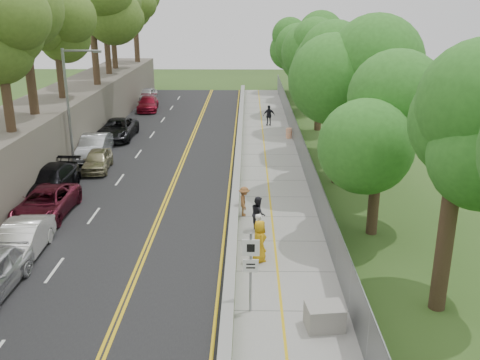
% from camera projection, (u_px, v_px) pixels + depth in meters
% --- Properties ---
extents(ground, '(140.00, 140.00, 0.00)m').
position_uv_depth(ground, '(225.00, 272.00, 22.40)').
color(ground, '#33511E').
rests_on(ground, ground).
extents(road, '(11.20, 66.00, 0.04)m').
position_uv_depth(road, '(156.00, 166.00, 36.69)').
color(road, black).
rests_on(road, ground).
extents(sidewalk, '(4.20, 66.00, 0.05)m').
position_uv_depth(sidewalk, '(271.00, 167.00, 36.58)').
color(sidewalk, gray).
rests_on(sidewalk, ground).
extents(jersey_barrier, '(0.42, 66.00, 0.60)m').
position_uv_depth(jersey_barrier, '(238.00, 163.00, 36.52)').
color(jersey_barrier, '#97E51F').
rests_on(jersey_barrier, ground).
extents(rock_embankment, '(5.00, 66.00, 4.00)m').
position_uv_depth(rock_embankment, '(35.00, 138.00, 36.18)').
color(rock_embankment, '#595147').
rests_on(rock_embankment, ground).
extents(chainlink_fence, '(0.04, 66.00, 2.00)m').
position_uv_depth(chainlink_fence, '(303.00, 153.00, 36.23)').
color(chainlink_fence, slate).
rests_on(chainlink_fence, ground).
extents(trees_embankment, '(6.40, 66.00, 13.00)m').
position_uv_depth(trees_embankment, '(27.00, 6.00, 33.47)').
color(trees_embankment, '#517426').
rests_on(trees_embankment, rock_embankment).
extents(trees_fenceside, '(7.00, 66.00, 14.00)m').
position_uv_depth(trees_fenceside, '(343.00, 63.00, 34.29)').
color(trees_fenceside, '#378227').
rests_on(trees_fenceside, ground).
extents(streetlight, '(2.52, 0.22, 8.00)m').
position_uv_depth(streetlight, '(71.00, 102.00, 34.35)').
color(streetlight, gray).
rests_on(streetlight, ground).
extents(signpost, '(0.62, 0.09, 3.10)m').
position_uv_depth(signpost, '(251.00, 264.00, 18.90)').
color(signpost, gray).
rests_on(signpost, sidewalk).
extents(construction_barrel, '(0.51, 0.51, 0.83)m').
position_uv_depth(construction_barrel, '(289.00, 133.00, 43.96)').
color(construction_barrel, orange).
rests_on(construction_barrel, sidewalk).
extents(concrete_block, '(1.40, 1.12, 0.85)m').
position_uv_depth(concrete_block, '(325.00, 316.00, 18.41)').
color(concrete_block, gray).
rests_on(concrete_block, sidewalk).
extents(car_1, '(1.80, 4.69, 1.52)m').
position_uv_depth(car_1, '(22.00, 241.00, 23.45)').
color(car_1, white).
rests_on(car_1, road).
extents(car_2, '(2.47, 5.29, 1.46)m').
position_uv_depth(car_2, '(46.00, 203.00, 27.90)').
color(car_2, maroon).
rests_on(car_2, road).
extents(car_3, '(2.51, 5.69, 1.62)m').
position_uv_depth(car_3, '(50.00, 181.00, 31.07)').
color(car_3, black).
rests_on(car_3, road).
extents(car_4, '(1.99, 4.20, 1.39)m').
position_uv_depth(car_4, '(97.00, 160.00, 35.58)').
color(car_4, gray).
rests_on(car_4, road).
extents(car_5, '(2.02, 5.15, 1.67)m').
position_uv_depth(car_5, '(94.00, 147.00, 38.29)').
color(car_5, '#A7AAAF').
rests_on(car_5, road).
extents(car_6, '(2.66, 5.72, 1.58)m').
position_uv_depth(car_6, '(117.00, 129.00, 43.72)').
color(car_6, black).
rests_on(car_6, road).
extents(car_7, '(2.47, 5.08, 1.42)m').
position_uv_depth(car_7, '(148.00, 104.00, 55.03)').
color(car_7, maroon).
rests_on(car_7, road).
extents(car_8, '(2.00, 4.39, 1.46)m').
position_uv_depth(car_8, '(147.00, 95.00, 60.23)').
color(car_8, silver).
rests_on(car_8, road).
extents(painter_0, '(0.84, 1.05, 1.87)m').
position_uv_depth(painter_0, '(259.00, 241.00, 23.02)').
color(painter_0, gold).
rests_on(painter_0, sidewalk).
extents(painter_1, '(0.57, 0.71, 1.69)m').
position_uv_depth(painter_1, '(259.00, 231.00, 24.19)').
color(painter_1, white).
rests_on(painter_1, sidewalk).
extents(painter_2, '(0.80, 0.95, 1.73)m').
position_uv_depth(painter_2, '(258.00, 213.00, 26.19)').
color(painter_2, black).
rests_on(painter_2, sidewalk).
extents(painter_3, '(0.63, 1.05, 1.59)m').
position_uv_depth(painter_3, '(244.00, 201.00, 27.94)').
color(painter_3, brown).
rests_on(painter_3, sidewalk).
extents(person_far, '(1.15, 0.63, 1.85)m').
position_uv_depth(person_far, '(269.00, 115.00, 48.27)').
color(person_far, black).
rests_on(person_far, sidewalk).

